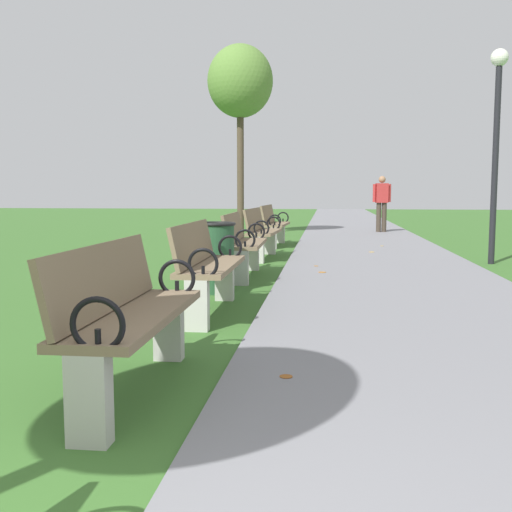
# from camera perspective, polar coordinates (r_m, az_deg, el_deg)

# --- Properties ---
(paved_walkway) EXTENTS (3.08, 44.00, 0.02)m
(paved_walkway) POSITION_cam_1_polar(r_m,az_deg,el_deg) (18.90, 9.38, 2.43)
(paved_walkway) COLOR slate
(paved_walkway) RESTS_ON ground
(park_bench_2) EXTENTS (0.48, 1.60, 0.90)m
(park_bench_2) POSITION_cam_1_polar(r_m,az_deg,el_deg) (3.67, -12.03, -5.34)
(park_bench_2) COLOR #7A664C
(park_bench_2) RESTS_ON ground
(park_bench_3) EXTENTS (0.48, 1.60, 0.90)m
(park_bench_3) POSITION_cam_1_polar(r_m,az_deg,el_deg) (5.95, -4.64, -0.84)
(park_bench_3) COLOR #7A664C
(park_bench_3) RESTS_ON ground
(park_bench_4) EXTENTS (0.51, 1.61, 0.90)m
(park_bench_4) POSITION_cam_1_polar(r_m,az_deg,el_deg) (8.47, -1.22, 1.26)
(park_bench_4) COLOR #7A664C
(park_bench_4) RESTS_ON ground
(park_bench_5) EXTENTS (0.54, 1.62, 0.90)m
(park_bench_5) POSITION_cam_1_polar(r_m,az_deg,el_deg) (10.83, 0.53, 2.33)
(park_bench_5) COLOR #7A664C
(park_bench_5) RESTS_ON ground
(park_bench_6) EXTENTS (0.53, 1.62, 0.90)m
(park_bench_6) POSITION_cam_1_polar(r_m,az_deg,el_deg) (13.35, 1.71, 3.04)
(park_bench_6) COLOR #7A664C
(park_bench_6) RESTS_ON ground
(tree_2) EXTENTS (1.74, 1.74, 5.08)m
(tree_2) POSITION_cam_1_polar(r_m,az_deg,el_deg) (16.72, -1.50, 16.00)
(tree_2) COLOR #4C3D2D
(tree_2) RESTS_ON ground
(pedestrian_walking) EXTENTS (0.53, 0.26, 1.62)m
(pedestrian_walking) POSITION_cam_1_polar(r_m,az_deg,el_deg) (18.00, 11.77, 5.13)
(pedestrian_walking) COLOR #3D3328
(pedestrian_walking) RESTS_ON paved_walkway
(trash_bin) EXTENTS (0.48, 0.48, 0.84)m
(trash_bin) POSITION_cam_1_polar(r_m,az_deg,el_deg) (7.21, -3.81, -0.10)
(trash_bin) COLOR #234C2D
(trash_bin) RESTS_ON ground
(lamp_post) EXTENTS (0.28, 0.28, 3.48)m
(lamp_post) POSITION_cam_1_polar(r_m,az_deg,el_deg) (10.78, 21.76, 11.58)
(lamp_post) COLOR black
(lamp_post) RESTS_ON ground
(scattered_leaves) EXTENTS (4.19, 11.31, 0.02)m
(scattered_leaves) POSITION_cam_1_polar(r_m,az_deg,el_deg) (7.56, 4.13, -2.93)
(scattered_leaves) COLOR gold
(scattered_leaves) RESTS_ON ground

